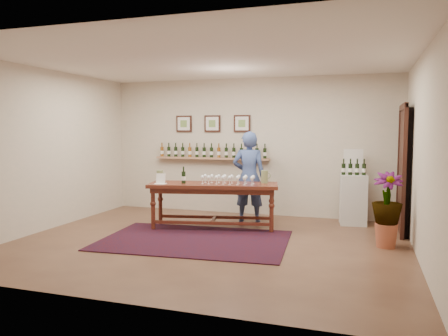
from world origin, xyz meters
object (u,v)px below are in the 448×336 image
(display_pedestal, at_px, (353,200))
(tasting_table, at_px, (213,190))
(potted_plant, at_px, (387,210))
(person, at_px, (249,177))

(display_pedestal, bearing_deg, tasting_table, -154.99)
(potted_plant, bearing_deg, display_pedestal, 108.88)
(tasting_table, bearing_deg, display_pedestal, 13.01)
(potted_plant, height_order, person, person)
(person, bearing_deg, display_pedestal, -175.64)
(tasting_table, xyz_separation_m, display_pedestal, (2.36, 1.10, -0.22))
(display_pedestal, height_order, person, person)
(tasting_table, height_order, potted_plant, potted_plant)
(display_pedestal, relative_size, person, 0.54)
(tasting_table, relative_size, display_pedestal, 2.56)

